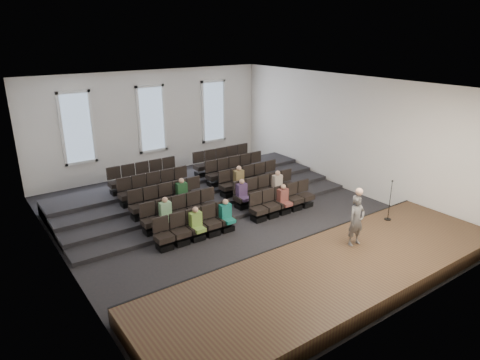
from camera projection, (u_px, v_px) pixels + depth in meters
name	position (u px, v px, depth m)	size (l,w,h in m)	color
ground	(233.00, 220.00, 16.09)	(14.00, 14.00, 0.00)	black
ceiling	(233.00, 84.00, 14.42)	(12.00, 14.00, 0.02)	white
wall_back	(151.00, 123.00, 20.67)	(12.00, 0.04, 5.00)	white
wall_front	(405.00, 225.00, 9.85)	(12.00, 0.04, 5.00)	white
wall_left	(56.00, 190.00, 11.98)	(0.04, 14.00, 5.00)	white
wall_right	(348.00, 134.00, 18.53)	(0.04, 14.00, 5.00)	white
stage	(335.00, 273.00, 12.07)	(11.80, 3.60, 0.50)	#43331C
stage_lip	(293.00, 249.00, 13.44)	(11.80, 0.06, 0.52)	black
risers	(192.00, 190.00, 18.47)	(11.80, 4.80, 0.60)	black
seating_rows	(212.00, 191.00, 17.05)	(6.80, 4.70, 1.67)	black
windows	(152.00, 119.00, 20.55)	(8.44, 0.10, 3.24)	white
audience	(229.00, 197.00, 16.06)	(5.45, 2.64, 1.10)	#79A542
speaker	(356.00, 220.00, 12.94)	(0.58, 0.38, 1.59)	#565451
mic_stand	(389.00, 208.00, 14.77)	(0.24, 0.24, 1.45)	black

